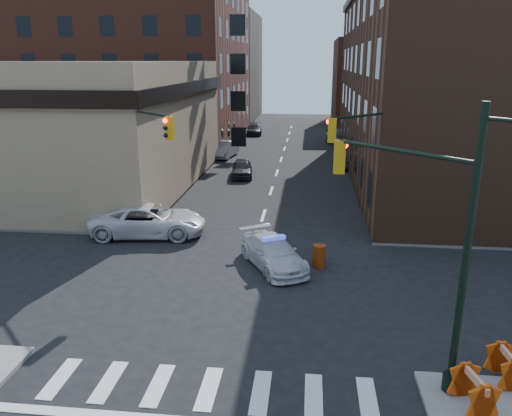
% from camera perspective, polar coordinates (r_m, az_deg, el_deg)
% --- Properties ---
extents(ground, '(140.00, 140.00, 0.00)m').
position_cam_1_polar(ground, '(21.09, -1.72, -8.96)').
color(ground, black).
rests_on(ground, ground).
extents(sidewalk_nw, '(34.00, 54.50, 0.15)m').
position_cam_1_polar(sidewalk_nw, '(58.33, -20.15, 6.66)').
color(sidewalk_nw, gray).
rests_on(sidewalk_nw, ground).
extents(bank_building, '(22.00, 22.00, 9.00)m').
position_cam_1_polar(bank_building, '(40.71, -23.04, 8.79)').
color(bank_building, '#907F5E').
rests_on(bank_building, ground).
extents(apartment_block, '(25.00, 25.00, 24.00)m').
position_cam_1_polar(apartment_block, '(62.61, -14.36, 18.74)').
color(apartment_block, '#5F2C1E').
rests_on(apartment_block, ground).
extents(commercial_row_ne, '(14.00, 34.00, 14.00)m').
position_cam_1_polar(commercial_row_ne, '(42.67, 20.72, 12.72)').
color(commercial_row_ne, '#4E301F').
rests_on(commercial_row_ne, ground).
extents(filler_nw, '(20.00, 18.00, 16.00)m').
position_cam_1_polar(filler_nw, '(82.99, -7.08, 15.68)').
color(filler_nw, brown).
rests_on(filler_nw, ground).
extents(filler_ne, '(16.00, 16.00, 12.00)m').
position_cam_1_polar(filler_ne, '(77.74, 15.00, 13.74)').
color(filler_ne, '#5F2C1E').
rests_on(filler_ne, ground).
extents(signal_pole_se, '(5.40, 5.27, 8.00)m').
position_cam_1_polar(signal_pole_se, '(14.45, 19.34, -2.43)').
color(signal_pole_se, black).
rests_on(signal_pole_se, sidewalk_se).
extents(signal_pole_nw, '(3.58, 3.67, 8.00)m').
position_cam_1_polar(signal_pole_nw, '(26.08, -13.06, 5.64)').
color(signal_pole_nw, black).
rests_on(signal_pole_nw, sidewalk_nw).
extents(signal_pole_ne, '(3.67, 3.58, 8.00)m').
position_cam_1_polar(signal_pole_ne, '(24.86, 13.44, 5.10)').
color(signal_pole_ne, black).
rests_on(signal_pole_ne, sidewalk_ne).
extents(tree_ne_near, '(3.00, 3.00, 4.85)m').
position_cam_1_polar(tree_ne_near, '(45.45, 12.40, 9.10)').
color(tree_ne_near, black).
rests_on(tree_ne_near, sidewalk_ne).
extents(tree_ne_far, '(3.00, 3.00, 4.85)m').
position_cam_1_polar(tree_ne_far, '(53.36, 11.53, 10.21)').
color(tree_ne_far, black).
rests_on(tree_ne_far, sidewalk_ne).
extents(police_car, '(3.85, 4.97, 1.34)m').
position_cam_1_polar(police_car, '(22.76, 1.97, -5.14)').
color(police_car, silver).
rests_on(police_car, ground).
extents(pickup, '(6.36, 3.48, 1.69)m').
position_cam_1_polar(pickup, '(27.34, -12.18, -1.38)').
color(pickup, silver).
rests_on(pickup, ground).
extents(parked_car_wnear, '(2.10, 4.27, 1.40)m').
position_cam_1_polar(parked_car_wnear, '(40.41, -1.62, 4.57)').
color(parked_car_wnear, black).
rests_on(parked_car_wnear, ground).
extents(parked_car_wfar, '(2.26, 4.85, 1.54)m').
position_cam_1_polar(parked_car_wfar, '(48.75, -3.58, 6.70)').
color(parked_car_wfar, gray).
rests_on(parked_car_wfar, ground).
extents(parked_car_wdeep, '(2.24, 4.72, 1.33)m').
position_cam_1_polar(parked_car_wdeep, '(63.94, -0.18, 8.98)').
color(parked_car_wdeep, black).
rests_on(parked_car_wdeep, ground).
extents(parked_car_enear, '(1.42, 3.91, 1.28)m').
position_cam_1_polar(parked_car_enear, '(44.64, 9.75, 5.41)').
color(parked_car_enear, black).
rests_on(parked_car_enear, ground).
extents(parked_car_efar, '(1.95, 4.75, 1.61)m').
position_cam_1_polar(parked_car_efar, '(59.37, 8.95, 8.34)').
color(parked_car_efar, gray).
rests_on(parked_car_efar, ground).
extents(pedestrian_a, '(0.64, 0.43, 1.73)m').
position_cam_1_polar(pedestrian_a, '(29.30, -21.02, -0.57)').
color(pedestrian_a, black).
rests_on(pedestrian_a, sidewalk_nw).
extents(pedestrian_b, '(1.17, 1.06, 1.98)m').
position_cam_1_polar(pedestrian_b, '(29.01, -20.01, -0.37)').
color(pedestrian_b, black).
rests_on(pedestrian_b, sidewalk_nw).
extents(pedestrian_c, '(1.01, 0.55, 1.63)m').
position_cam_1_polar(pedestrian_c, '(29.52, -21.78, -0.63)').
color(pedestrian_c, black).
rests_on(pedestrian_c, sidewalk_nw).
extents(barrel_road, '(0.77, 0.77, 1.06)m').
position_cam_1_polar(barrel_road, '(22.94, 7.23, -5.48)').
color(barrel_road, '#E2530A').
rests_on(barrel_road, ground).
extents(barrel_bank, '(0.71, 0.71, 1.14)m').
position_cam_1_polar(barrel_bank, '(27.21, -11.63, -2.03)').
color(barrel_bank, '#DC450A').
rests_on(barrel_bank, ground).
extents(barricade_se_a, '(0.73, 1.31, 0.94)m').
position_cam_1_polar(barricade_se_a, '(16.69, 26.70, -15.87)').
color(barricade_se_a, orange).
rests_on(barricade_se_a, sidewalk_se).
extents(barricade_se_b, '(0.92, 1.43, 0.99)m').
position_cam_1_polar(barricade_se_b, '(15.23, 23.59, -18.65)').
color(barricade_se_b, '#E6600A').
rests_on(barricade_se_b, sidewalk_se).
extents(barricade_nw_a, '(1.33, 0.84, 0.93)m').
position_cam_1_polar(barricade_nw_a, '(30.59, -17.11, -0.28)').
color(barricade_nw_a, '#C85E09').
rests_on(barricade_nw_a, sidewalk_nw).
extents(barricade_nw_b, '(1.24, 0.78, 0.86)m').
position_cam_1_polar(barricade_nw_b, '(30.94, -21.99, -0.64)').
color(barricade_nw_b, red).
rests_on(barricade_nw_b, sidewalk_nw).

